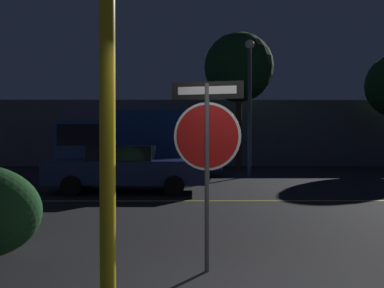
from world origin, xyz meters
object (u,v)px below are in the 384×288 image
yellow_pole_left (107,134)px  tree_1 (239,68)px  delivery_truck (140,141)px  street_lamp (249,92)px  passing_car_2 (127,168)px  stop_sign (207,137)px

yellow_pole_left → tree_1: tree_1 is taller
delivery_truck → street_lamp: 5.14m
passing_car_2 → tree_1: (4.57, 9.27, 4.62)m
street_lamp → passing_car_2: bearing=-131.5°
stop_sign → passing_car_2: size_ratio=0.49×
tree_1 → yellow_pole_left: bearing=-99.9°
delivery_truck → street_lamp: (4.69, 0.17, 2.09)m
passing_car_2 → delivery_truck: delivery_truck is taller
passing_car_2 → tree_1: size_ratio=0.68×
passing_car_2 → street_lamp: street_lamp is taller
stop_sign → street_lamp: street_lamp is taller
stop_sign → street_lamp: (2.39, 13.01, 1.93)m
yellow_pole_left → delivery_truck: size_ratio=0.50×
yellow_pole_left → street_lamp: size_ratio=0.59×
passing_car_2 → delivery_truck: (-0.14, 4.97, 0.80)m
stop_sign → yellow_pole_left: bearing=-101.8°
stop_sign → passing_car_2: (-2.16, 7.88, -0.97)m
passing_car_2 → street_lamp: size_ratio=0.83×
passing_car_2 → street_lamp: (4.55, 5.14, 2.90)m
yellow_pole_left → stop_sign: bearing=64.4°
stop_sign → yellow_pole_left: 2.08m
delivery_truck → tree_1: size_ratio=0.97×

